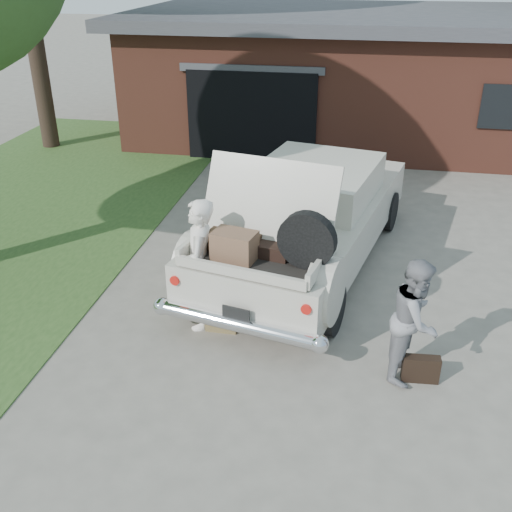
# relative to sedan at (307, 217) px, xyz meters

# --- Properties ---
(ground) EXTENTS (90.00, 90.00, 0.00)m
(ground) POSITION_rel_sedan_xyz_m (-0.47, -2.64, -0.84)
(ground) COLOR gray
(ground) RESTS_ON ground
(house) EXTENTS (12.80, 7.80, 3.30)m
(house) POSITION_rel_sedan_xyz_m (0.51, 8.83, 0.83)
(house) COLOR brown
(house) RESTS_ON ground
(sedan) EXTENTS (3.36, 6.04, 2.27)m
(sedan) POSITION_rel_sedan_xyz_m (0.00, 0.00, 0.00)
(sedan) COLOR beige
(sedan) RESTS_ON ground
(woman_left) EXTENTS (0.57, 0.76, 1.88)m
(woman_left) POSITION_rel_sedan_xyz_m (-1.23, -2.13, 0.10)
(woman_left) COLOR white
(woman_left) RESTS_ON ground
(woman_right) EXTENTS (0.79, 0.91, 1.58)m
(woman_right) POSITION_rel_sedan_xyz_m (1.60, -2.74, -0.05)
(woman_right) COLOR gray
(woman_right) RESTS_ON ground
(suitcase_left) EXTENTS (0.43, 0.14, 0.33)m
(suitcase_left) POSITION_rel_sedan_xyz_m (-0.92, -2.26, -0.67)
(suitcase_left) COLOR olive
(suitcase_left) RESTS_ON ground
(suitcase_right) EXTENTS (0.46, 0.18, 0.35)m
(suitcase_right) POSITION_rel_sedan_xyz_m (1.74, -2.87, -0.67)
(suitcase_right) COLOR black
(suitcase_right) RESTS_ON ground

